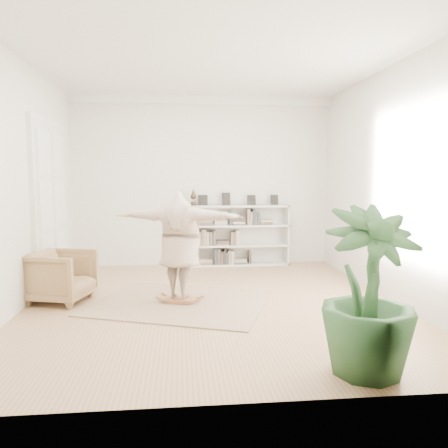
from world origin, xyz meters
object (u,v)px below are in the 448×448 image
(bookshelf, at_px, (237,236))
(person, at_px, (180,243))
(armchair, at_px, (61,276))
(rocker_board, at_px, (180,299))
(houseplant, at_px, (368,291))

(bookshelf, relative_size, person, 1.12)
(armchair, distance_m, rocker_board, 1.86)
(rocker_board, bearing_deg, bookshelf, 86.46)
(rocker_board, xyz_separation_m, houseplant, (1.78, -2.56, 0.75))
(bookshelf, height_order, houseplant, bookshelf)
(armchair, bearing_deg, bookshelf, -35.01)
(bookshelf, xyz_separation_m, houseplant, (0.54, -5.37, 0.18))
(bookshelf, bearing_deg, houseplant, -84.22)
(bookshelf, bearing_deg, rocker_board, -113.80)
(rocker_board, bearing_deg, armchair, -168.98)
(bookshelf, height_order, person, person)
(armchair, distance_m, person, 1.90)
(rocker_board, xyz_separation_m, person, (-0.00, 0.00, 0.85))
(bookshelf, distance_m, houseplant, 5.40)
(bookshelf, xyz_separation_m, rocker_board, (-1.24, -2.81, -0.57))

